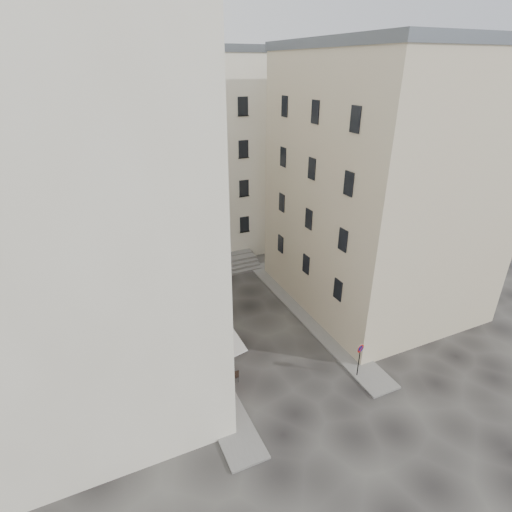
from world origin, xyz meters
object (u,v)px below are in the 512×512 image
bistro_table_a (228,377)px  pedestrian (213,329)px  no_parking_sign (360,354)px  bistro_table_b (222,357)px

bistro_table_a → pedestrian: size_ratio=0.77×
bistro_table_a → pedestrian: 4.45m
pedestrian → no_parking_sign: bearing=131.6°
bistro_table_b → bistro_table_a: bearing=-99.9°
bistro_table_b → pedestrian: size_ratio=0.82×
no_parking_sign → bistro_table_b: 8.45m
no_parking_sign → pedestrian: no_parking_sign is taller
bistro_table_a → bistro_table_b: bistro_table_b is taller
bistro_table_a → bistro_table_b: bearing=80.1°
no_parking_sign → bistro_table_b: (-7.05, 4.50, -1.21)m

